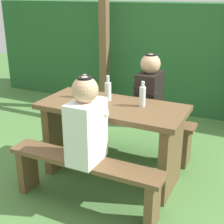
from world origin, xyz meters
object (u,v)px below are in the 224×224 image
Objects in this scene: person_black_coat at (149,90)px; bottle_right at (85,88)px; drinking_glass at (105,104)px; bottle_center at (142,96)px; person_white_shirt at (86,124)px; picnic_table at (112,129)px; cell_phone at (100,100)px; bench_near at (84,173)px; bench_far at (133,127)px; bottle_left at (108,91)px.

person_black_coat is 0.70m from bottle_right.
drinking_glass is 0.37m from bottle_right.
person_black_coat reaches higher than bottle_center.
person_white_shirt is 0.74m from bottle_right.
cell_phone is at bearing 160.30° from picnic_table.
person_white_shirt is 1.00× the size of person_black_coat.
bench_near is 0.90m from bottle_right.
bench_far is 10.00× the size of cell_phone.
bench_far is 1.19m from person_white_shirt.
person_black_coat is at bearing 72.71° from drinking_glass.
bottle_right is 0.61m from bottle_center.
bottle_center is at bearing -59.63° from bench_far.
picnic_table is 5.86× the size of bottle_center.
person_white_shirt is (0.04, 0.00, 0.46)m from bench_near.
bench_far is 0.82m from drinking_glass.
bottle_center is at bearing 69.40° from person_white_shirt.
bench_near is (0.00, -0.55, -0.19)m from picnic_table.
bottle_center reaches higher than bench_near.
cell_phone is at bearing 108.28° from person_white_shirt.
bottle_center is at bearing 32.60° from drinking_glass.
bottle_center reaches higher than cell_phone.
person_black_coat is 0.48m from bottle_center.
cell_phone is at bearing 105.12° from bench_near.
bottle_right is (-0.38, 0.63, 0.08)m from person_white_shirt.
person_black_coat is (0.18, 0.55, 0.27)m from picnic_table.
person_white_shirt is at bearing -110.60° from bottle_center.
bottle_left is at bearing 97.94° from bench_near.
bench_near is at bearing -174.66° from person_white_shirt.
person_white_shirt is at bearing 5.34° from bench_near.
bench_far is at bearing 90.00° from picnic_table.
person_black_coat reaches higher than bottle_left.
picnic_table is 5.57× the size of bottle_left.
person_white_shirt reaches higher than bench_near.
person_white_shirt is at bearing -59.18° from bottle_right.
person_white_shirt is 0.64m from cell_phone.
bottle_center is (0.61, 0.00, 0.00)m from bottle_right.
bench_near is 5.86× the size of bottle_center.
cell_phone is (-0.16, 0.06, 0.26)m from picnic_table.
picnic_table is 0.45m from bottle_center.
bottle_left is at bearing -120.73° from person_black_coat.
drinking_glass is 0.34× the size of bottle_center.
person_black_coat is at bearing 41.86° from bottle_right.
bottle_right is (-0.34, 0.08, 0.35)m from picnic_table.
bench_near is 0.66m from drinking_glass.
bottle_right is at bearing -138.14° from person_black_coat.
person_black_coat is at bearing 71.93° from picnic_table.
picnic_table is 0.61m from person_white_shirt.
person_black_coat is 0.53m from bottle_left.
cell_phone is at bearing -108.53° from bench_far.
picnic_table is at bearing 90.00° from bench_near.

